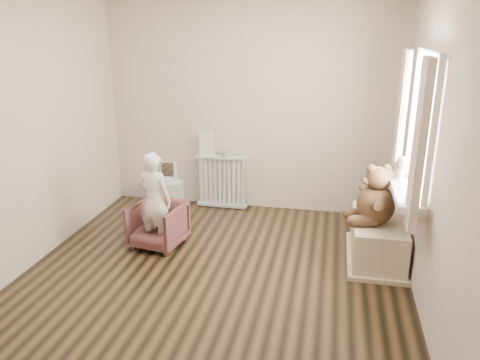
% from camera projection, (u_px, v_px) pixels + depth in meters
% --- Properties ---
extents(floor, '(3.60, 3.60, 0.01)m').
position_uv_depth(floor, '(215.00, 273.00, 4.46)').
color(floor, black).
rests_on(floor, ground).
extents(back_wall, '(3.60, 0.02, 2.60)m').
position_uv_depth(back_wall, '(250.00, 107.00, 5.72)').
color(back_wall, beige).
rests_on(back_wall, ground).
extents(front_wall, '(3.60, 0.02, 2.60)m').
position_uv_depth(front_wall, '(122.00, 221.00, 2.38)').
color(front_wall, beige).
rests_on(front_wall, ground).
extents(left_wall, '(0.02, 3.60, 2.60)m').
position_uv_depth(left_wall, '(28.00, 131.00, 4.39)').
color(left_wall, beige).
rests_on(left_wall, ground).
extents(right_wall, '(0.02, 3.60, 2.60)m').
position_uv_depth(right_wall, '(432.00, 151.00, 3.70)').
color(right_wall, beige).
rests_on(right_wall, ground).
extents(window, '(0.03, 0.90, 1.10)m').
position_uv_depth(window, '(423.00, 125.00, 3.94)').
color(window, white).
rests_on(window, right_wall).
extents(window_sill, '(0.22, 1.10, 0.06)m').
position_uv_depth(window_sill, '(404.00, 189.00, 4.14)').
color(window_sill, silver).
rests_on(window_sill, right_wall).
extents(curtain_left, '(0.06, 0.26, 1.30)m').
position_uv_depth(curtain_left, '(419.00, 147.00, 3.45)').
color(curtain_left, beige).
rests_on(curtain_left, right_wall).
extents(curtain_right, '(0.06, 0.26, 1.30)m').
position_uv_depth(curtain_right, '(401.00, 119.00, 4.51)').
color(curtain_right, beige).
rests_on(curtain_right, right_wall).
extents(radiator, '(0.65, 0.12, 0.68)m').
position_uv_depth(radiator, '(222.00, 178.00, 5.96)').
color(radiator, silver).
rests_on(radiator, floor).
extents(paper_doll, '(0.19, 0.02, 0.32)m').
position_uv_depth(paper_doll, '(207.00, 143.00, 5.86)').
color(paper_doll, beige).
rests_on(paper_doll, radiator).
extents(tin_a, '(0.11, 0.11, 0.06)m').
position_uv_depth(tin_a, '(225.00, 154.00, 5.85)').
color(tin_a, '#A59E8C').
rests_on(tin_a, radiator).
extents(toy_vanity, '(0.36, 0.26, 0.56)m').
position_uv_depth(toy_vanity, '(168.00, 184.00, 6.11)').
color(toy_vanity, silver).
rests_on(toy_vanity, floor).
extents(armchair, '(0.59, 0.60, 0.47)m').
position_uv_depth(armchair, '(158.00, 225.00, 4.95)').
color(armchair, brown).
rests_on(armchair, floor).
extents(child, '(0.41, 0.31, 1.02)m').
position_uv_depth(child, '(155.00, 200.00, 4.81)').
color(child, white).
rests_on(child, armchair).
extents(toy_bench, '(0.49, 0.93, 0.44)m').
position_uv_depth(toy_bench, '(377.00, 241.00, 4.67)').
color(toy_bench, beige).
rests_on(toy_bench, floor).
extents(teddy_bear, '(0.53, 0.45, 0.57)m').
position_uv_depth(teddy_bear, '(376.00, 200.00, 4.43)').
color(teddy_bear, '#3A2515').
rests_on(teddy_bear, toy_bench).
extents(plush_cat, '(0.21, 0.30, 0.23)m').
position_uv_depth(plush_cat, '(401.00, 167.00, 4.33)').
color(plush_cat, gray).
rests_on(plush_cat, window_sill).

